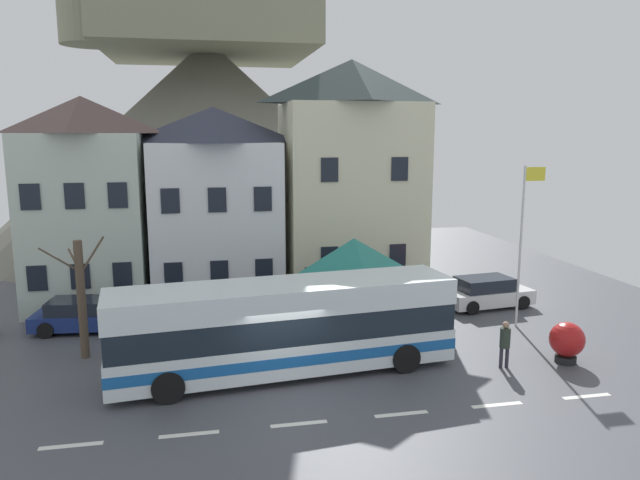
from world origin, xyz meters
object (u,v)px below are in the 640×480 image
public_bench (390,304)px  bus_shelter (354,257)px  harbour_buoy (567,341)px  bare_tree_02 (81,296)px  hilltop_castle (209,127)px  parked_car_03 (87,315)px  parked_car_01 (390,306)px  pedestrian_01 (505,340)px  townhouse_01 (216,203)px  transit_bus (285,328)px  pedestrian_00 (446,315)px  townhouse_02 (351,178)px  pedestrian_02 (388,322)px  flagpole (523,234)px  parked_car_02 (486,293)px  townhouse_00 (87,202)px

public_bench → bus_shelter: bearing=-137.9°
bus_shelter → harbour_buoy: size_ratio=2.64×
public_bench → bare_tree_02: bearing=-167.0°
hilltop_castle → parked_car_03: bearing=-104.7°
bus_shelter → parked_car_01: (1.96, 1.18, -2.50)m
pedestrian_01 → parked_car_03: bearing=154.6°
townhouse_01 → transit_bus: 11.27m
townhouse_01 → pedestrian_00: 12.58m
townhouse_02 → parked_car_01: townhouse_02 is taller
townhouse_02 → pedestrian_01: size_ratio=6.95×
parked_car_03 → pedestrian_01: size_ratio=2.68×
parked_car_03 → harbour_buoy: harbour_buoy is taller
pedestrian_02 → public_bench: 4.24m
pedestrian_00 → harbour_buoy: 4.62m
pedestrian_00 → bare_tree_02: (-13.71, 0.42, 1.41)m
bare_tree_02 → parked_car_01: bearing=9.5°
flagpole → harbour_buoy: (-0.44, -4.05, -3.11)m
parked_car_02 → pedestrian_00: bearing=-142.4°
parked_car_03 → townhouse_01: bearing=46.4°
bare_tree_02 → public_bench: bearing=13.0°
hilltop_castle → townhouse_00: bearing=-109.6°
bus_shelter → pedestrian_02: bus_shelter is taller
transit_bus → pedestrian_02: 4.55m
harbour_buoy → parked_car_02: bearing=86.4°
parked_car_01 → harbour_buoy: harbour_buoy is taller
pedestrian_00 → public_bench: 3.55m
transit_bus → harbour_buoy: transit_bus is taller
parked_car_02 → public_bench: 4.73m
bus_shelter → parked_car_03: bus_shelter is taller
pedestrian_01 → parked_car_01: bearing=110.3°
townhouse_00 → pedestrian_00: bearing=-28.5°
townhouse_00 → parked_car_02: townhouse_00 is taller
pedestrian_00 → pedestrian_01: pedestrian_01 is taller
parked_car_01 → parked_car_02: size_ratio=0.92×
townhouse_00 → parked_car_02: bearing=-13.9°
pedestrian_02 → flagpole: bearing=11.6°
townhouse_01 → townhouse_02: (6.75, -0.46, 1.15)m
pedestrian_01 → pedestrian_02: bearing=139.8°
public_bench → harbour_buoy: size_ratio=1.13×
townhouse_02 → bus_shelter: bearing=-103.1°
hilltop_castle → harbour_buoy: 31.49m
townhouse_02 → bare_tree_02: townhouse_02 is taller
transit_bus → harbour_buoy: bearing=-12.3°
townhouse_02 → bare_tree_02: (-11.75, -7.40, -3.50)m
parked_car_03 → pedestrian_02: size_ratio=2.69×
bare_tree_02 → flagpole: bearing=0.6°
townhouse_02 → parked_car_03: 13.92m
townhouse_01 → parked_car_01: (7.19, -5.82, -4.01)m
bare_tree_02 → parked_car_02: bearing=10.0°
bus_shelter → pedestrian_02: 3.01m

